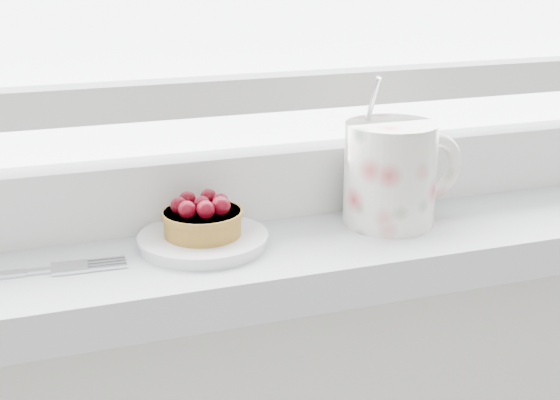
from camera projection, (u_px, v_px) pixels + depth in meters
name	position (u px, v px, depth m)	size (l,w,h in m)	color
saucer	(203.00, 240.00, 0.74)	(0.12, 0.12, 0.01)	silver
raspberry_tart	(202.00, 218.00, 0.73)	(0.08, 0.08, 0.04)	#8A5E1E
floral_mug	(393.00, 171.00, 0.79)	(0.14, 0.10, 0.15)	silver
fork	(6.00, 274.00, 0.67)	(0.20, 0.03, 0.00)	silver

